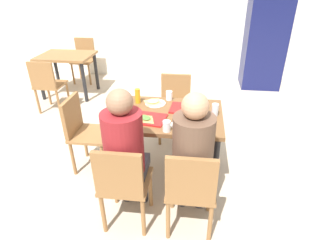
{
  "coord_description": "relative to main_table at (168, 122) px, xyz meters",
  "views": [
    {
      "loc": [
        0.29,
        -2.41,
        1.98
      ],
      "look_at": [
        0.0,
        0.0,
        0.66
      ],
      "focal_mm": 29.12,
      "sensor_mm": 36.0,
      "label": 1
    }
  ],
  "objects": [
    {
      "name": "paper_plate_near_edge",
      "position": [
        0.16,
        -0.22,
        0.11
      ],
      "size": [
        0.22,
        0.22,
        0.01
      ],
      "primitive_type": "cylinder",
      "color": "white",
      "rests_on": "main_table"
    },
    {
      "name": "soda_can",
      "position": [
        0.46,
        0.02,
        0.16
      ],
      "size": [
        0.07,
        0.07,
        0.12
      ],
      "primitive_type": "cylinder",
      "color": "#B7BCC6",
      "rests_on": "main_table"
    },
    {
      "name": "condiment_bottle",
      "position": [
        -0.35,
        0.22,
        0.18
      ],
      "size": [
        0.06,
        0.06,
        0.16
      ],
      "primitive_type": "cylinder",
      "color": "orange",
      "rests_on": "main_table"
    },
    {
      "name": "plastic_cup_a",
      "position": [
        -0.03,
        0.34,
        0.15
      ],
      "size": [
        0.07,
        0.07,
        0.1
      ],
      "primitive_type": "cylinder",
      "color": "white",
      "rests_on": "main_table"
    },
    {
      "name": "person_in_red",
      "position": [
        -0.27,
        -0.64,
        0.11
      ],
      "size": [
        0.32,
        0.42,
        1.25
      ],
      "color": "#383842",
      "rests_on": "ground_plane"
    },
    {
      "name": "background_chair_near",
      "position": [
        -2.01,
        1.27,
        -0.14
      ],
      "size": [
        0.4,
        0.4,
        0.84
      ],
      "color": "olive",
      "rests_on": "ground_plane"
    },
    {
      "name": "background_table",
      "position": [
        -2.01,
        2.0,
        -0.02
      ],
      "size": [
        0.9,
        0.7,
        0.73
      ],
      "color": "olive",
      "rests_on": "ground_plane"
    },
    {
      "name": "foil_bundle",
      "position": [
        -0.46,
        -0.02,
        0.15
      ],
      "size": [
        0.1,
        0.1,
        0.1
      ],
      "primitive_type": "sphere",
      "color": "silver",
      "rests_on": "main_table"
    },
    {
      "name": "chair_near_right",
      "position": [
        0.27,
        -0.78,
        -0.14
      ],
      "size": [
        0.4,
        0.4,
        0.84
      ],
      "color": "olive",
      "rests_on": "ground_plane"
    },
    {
      "name": "person_in_brown_jacket",
      "position": [
        0.27,
        -0.64,
        0.11
      ],
      "size": [
        0.32,
        0.42,
        1.25
      ],
      "color": "#383842",
      "rests_on": "ground_plane"
    },
    {
      "name": "drink_fridge",
      "position": [
        1.46,
        2.85,
        0.32
      ],
      "size": [
        0.7,
        0.6,
        1.9
      ],
      "primitive_type": "cube",
      "color": "#14194C",
      "rests_on": "ground_plane"
    },
    {
      "name": "pizza_slice_b",
      "position": [
        0.22,
        0.15,
        0.13
      ],
      "size": [
        0.24,
        0.23,
        0.02
      ],
      "color": "#DBAD60",
      "rests_on": "tray_red_far"
    },
    {
      "name": "pizza_slice_a",
      "position": [
        -0.2,
        -0.16,
        0.13
      ],
      "size": [
        0.22,
        0.22,
        0.02
      ],
      "color": "tan",
      "rests_on": "tray_red_near"
    },
    {
      "name": "ground_plane",
      "position": [
        0.0,
        0.0,
        -0.64
      ],
      "size": [
        10.0,
        10.0,
        0.02
      ],
      "primitive_type": "cube",
      "color": "#B7A893"
    },
    {
      "name": "pizza_slice_c",
      "position": [
        -0.19,
        0.23,
        0.12
      ],
      "size": [
        0.22,
        0.22,
        0.02
      ],
      "color": "#DBAD60",
      "rests_on": "paper_plate_center"
    },
    {
      "name": "background_chair_far",
      "position": [
        -2.01,
        2.73,
        -0.14
      ],
      "size": [
        0.4,
        0.4,
        0.84
      ],
      "color": "olive",
      "rests_on": "ground_plane"
    },
    {
      "name": "paper_plate_center",
      "position": [
        -0.16,
        0.22,
        0.11
      ],
      "size": [
        0.22,
        0.22,
        0.01
      ],
      "primitive_type": "cylinder",
      "color": "white",
      "rests_on": "main_table"
    },
    {
      "name": "main_table",
      "position": [
        0.0,
        0.0,
        0.0
      ],
      "size": [
        1.09,
        0.8,
        0.73
      ],
      "color": "brown",
      "rests_on": "ground_plane"
    },
    {
      "name": "tray_red_far",
      "position": [
        0.19,
        0.12,
        0.11
      ],
      "size": [
        0.38,
        0.29,
        0.02
      ],
      "primitive_type": "cube",
      "rotation": [
        0.0,
        0.0,
        -0.07
      ],
      "color": "red",
      "rests_on": "main_table"
    },
    {
      "name": "back_wall",
      "position": [
        0.0,
        3.2,
        0.77
      ],
      "size": [
        10.0,
        0.1,
        2.8
      ],
      "primitive_type": "cube",
      "color": "silver",
      "rests_on": "ground_plane"
    },
    {
      "name": "chair_far_side",
      "position": [
        0.0,
        0.78,
        -0.14
      ],
      "size": [
        0.4,
        0.4,
        0.84
      ],
      "color": "olive",
      "rests_on": "ground_plane"
    },
    {
      "name": "plastic_cup_b",
      "position": [
        0.03,
        -0.34,
        0.15
      ],
      "size": [
        0.07,
        0.07,
        0.1
      ],
      "primitive_type": "cylinder",
      "color": "white",
      "rests_on": "main_table"
    },
    {
      "name": "tray_red_near",
      "position": [
        -0.19,
        -0.14,
        0.11
      ],
      "size": [
        0.39,
        0.31,
        0.02
      ],
      "primitive_type": "cube",
      "rotation": [
        0.0,
        0.0,
        -0.15
      ],
      "color": "red",
      "rests_on": "main_table"
    },
    {
      "name": "chair_left_end",
      "position": [
        -0.93,
        0.0,
        -0.14
      ],
      "size": [
        0.4,
        0.4,
        0.84
      ],
      "color": "olive",
      "rests_on": "ground_plane"
    },
    {
      "name": "chair_near_left",
      "position": [
        -0.27,
        -0.78,
        -0.14
      ],
      "size": [
        0.4,
        0.4,
        0.84
      ],
      "color": "olive",
      "rests_on": "ground_plane"
    }
  ]
}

